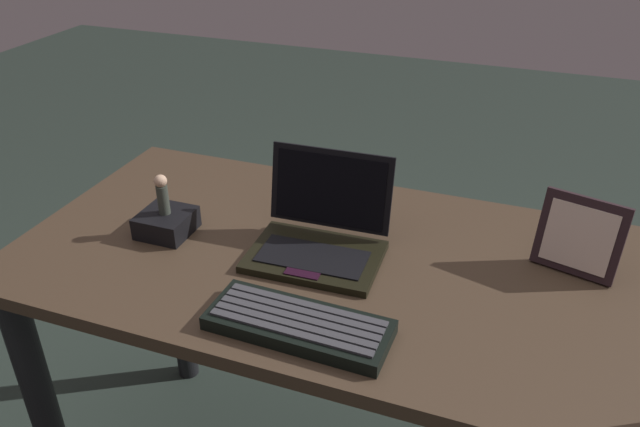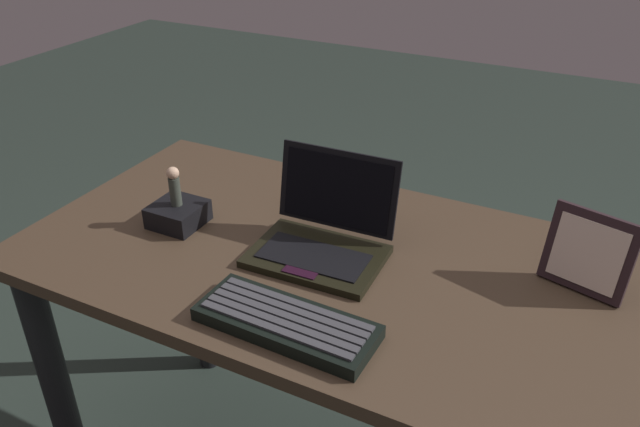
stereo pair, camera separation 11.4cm
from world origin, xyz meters
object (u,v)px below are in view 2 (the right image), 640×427
(figurine_stand, at_px, (178,214))
(figurine, at_px, (174,185))
(external_keyboard, at_px, (286,322))
(laptop_front, at_px, (323,236))
(photo_frame, at_px, (589,253))

(figurine_stand, xyz_separation_m, figurine, (0.00, 0.00, 0.07))
(external_keyboard, relative_size, figurine, 3.57)
(laptop_front, xyz_separation_m, figurine, (-0.33, -0.04, 0.05))
(photo_frame, relative_size, figurine, 1.81)
(laptop_front, height_order, figurine_stand, laptop_front)
(external_keyboard, xyz_separation_m, figurine, (-0.38, 0.20, 0.08))
(photo_frame, bearing_deg, figurine, -169.59)
(external_keyboard, distance_m, figurine_stand, 0.42)
(figurine_stand, bearing_deg, figurine, 7.13)
(figurine, bearing_deg, laptop_front, 6.81)
(external_keyboard, height_order, figurine, figurine)
(external_keyboard, relative_size, photo_frame, 1.98)
(photo_frame, xyz_separation_m, figurine_stand, (-0.80, -0.15, -0.05))
(photo_frame, bearing_deg, figurine_stand, -169.59)
(laptop_front, distance_m, external_keyboard, 0.24)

